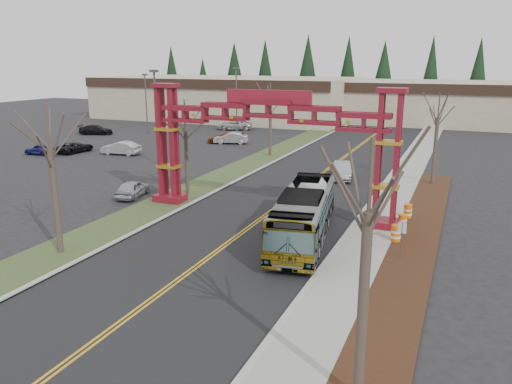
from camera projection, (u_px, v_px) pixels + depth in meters
The scene contains 35 objects.
ground at pixel (94, 343), 19.10m from camera, with size 200.00×200.00×0.00m, color black.
road at pixel (299, 191), 41.35m from camera, with size 12.00×110.00×0.02m, color black.
lane_line_left at pixel (297, 191), 41.39m from camera, with size 0.12×100.00×0.01m, color gold.
lane_line_right at pixel (300, 191), 41.30m from camera, with size 0.12×100.00×0.01m, color gold.
curb_right at pixel (374, 198), 39.01m from camera, with size 0.30×110.00×0.15m, color #AAA9A4.
sidewalk_right at pixel (392, 200), 38.47m from camera, with size 2.60×110.00×0.14m, color gray.
landscape_strip at pixel (402, 283), 24.13m from camera, with size 2.60×50.00×0.12m, color black.
grass_median at pixel (213, 182), 44.36m from camera, with size 4.00×110.00×0.08m, color #354623.
curb_left at pixel (232, 183), 43.66m from camera, with size 0.30×110.00×0.15m, color #AAA9A4.
gateway_arch at pixel (268, 129), 33.60m from camera, with size 18.20×1.60×8.90m.
retail_building_west at pixel (225, 98), 93.52m from camera, with size 46.00×22.30×7.50m.
retail_building_east at pixel (455, 103), 85.60m from camera, with size 38.00×20.30×7.00m.
conifer_treeline at pixel (406, 81), 99.25m from camera, with size 116.10×5.60×13.00m.
transit_bus at pixel (304, 215), 29.68m from camera, with size 2.67×11.39×3.17m, color #999CA0.
silver_sedan at pixel (343, 170), 45.50m from camera, with size 1.64×4.72×1.55m, color #A5A8AD.
parked_car_near_a at pixel (132, 189), 39.42m from camera, with size 1.59×3.95×1.34m, color #B0B1B9.
parked_car_near_b at pixel (121, 148), 57.23m from camera, with size 1.60×4.60×1.51m, color silver.
parked_car_near_c at pixel (75, 147), 58.56m from camera, with size 2.11×4.58×1.27m, color black.
parked_car_mid_a at pixel (226, 138), 65.23m from camera, with size 1.96×4.83×1.40m, color #8C3B13.
parked_car_mid_b at pixel (40, 149), 57.15m from camera, with size 1.49×3.70×1.26m, color navy.
parked_car_far_a at pixel (231, 138), 64.76m from camera, with size 1.55×4.44×1.46m, color #B8B8C1.
parked_car_far_b at pixel (235, 125), 77.86m from camera, with size 2.48×5.38×1.50m, color silver.
parked_car_far_c at pixel (96, 130), 72.89m from camera, with size 1.96×4.83×1.40m, color black.
bare_tree_median_near at pixel (50, 147), 26.51m from camera, with size 3.39×3.39×8.29m.
bare_tree_median_mid at pixel (185, 129), 39.08m from camera, with size 2.97×2.97×7.31m.
bare_tree_median_far at pixel (270, 104), 55.21m from camera, with size 3.45×3.45×8.14m.
bare_tree_right_near at pixel (368, 214), 14.24m from camera, with size 3.27×3.27×8.43m.
bare_tree_right_far at pixel (438, 118), 42.04m from camera, with size 3.14×3.14×7.89m.
light_pole_near at pixel (156, 110), 51.09m from camera, with size 0.83×0.42×9.59m.
light_pole_mid at pixel (146, 99), 72.79m from camera, with size 0.75×0.38×8.65m.
light_pole_far at pixel (236, 95), 73.34m from camera, with size 0.83×0.41×9.55m.
street_sign at pixel (402, 233), 26.80m from camera, with size 0.45×0.20×2.07m.
barrel_south at pixel (396, 234), 29.48m from camera, with size 0.59×0.59×1.09m.
barrel_mid at pixel (402, 222), 31.69m from camera, with size 0.56×0.56×1.03m.
barrel_north at pixel (408, 212), 33.86m from camera, with size 0.57×0.57×1.06m.
Camera 1 is at (12.35, -13.22, 10.47)m, focal length 35.00 mm.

